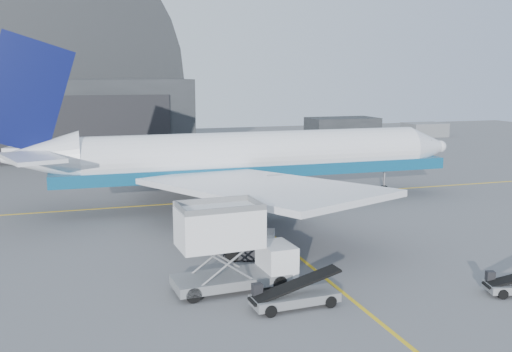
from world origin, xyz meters
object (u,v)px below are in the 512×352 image
object	(u,v)px
belt_loader_a	(294,296)
airliner	(240,158)
pushback_tug	(256,247)
catering_truck	(230,248)

from	to	relation	value
belt_loader_a	airliner	bearing A→B (deg)	77.28
airliner	pushback_tug	xyz separation A→B (m)	(-3.57, -16.58, -3.89)
airliner	belt_loader_a	distance (m)	26.15
pushback_tug	belt_loader_a	world-z (taller)	belt_loader_a
airliner	belt_loader_a	size ratio (longest dim) A/B	8.96
catering_truck	belt_loader_a	world-z (taller)	catering_truck
airliner	catering_truck	xyz separation A→B (m)	(-6.89, -21.91, -2.08)
catering_truck	airliner	bearing A→B (deg)	68.68
pushback_tug	airliner	bearing A→B (deg)	100.11
airliner	belt_loader_a	bearing A→B (deg)	-99.39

